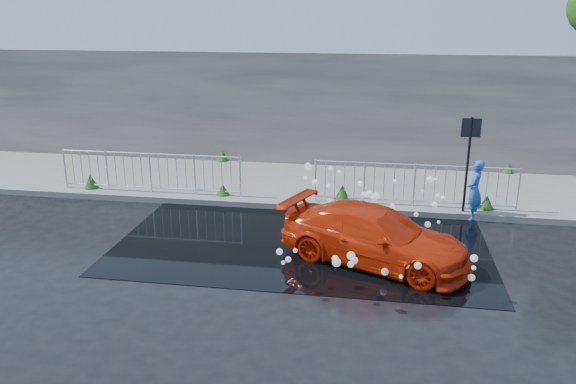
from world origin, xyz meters
name	(u,v)px	position (x,y,z in m)	size (l,w,h in m)	color
ground	(272,257)	(0.00, 0.00, 0.00)	(90.00, 90.00, 0.00)	black
pavement	(305,184)	(0.00, 5.00, 0.07)	(30.00, 4.00, 0.15)	slate
curb	(294,206)	(0.00, 3.00, 0.08)	(30.00, 0.25, 0.16)	slate
retaining_wall	(314,109)	(0.00, 7.20, 1.90)	(30.00, 0.60, 3.50)	#59524B
puddle	(303,240)	(0.50, 1.00, 0.01)	(8.00, 5.00, 0.01)	black
sign_post	(469,149)	(4.20, 3.10, 1.72)	(0.45, 0.06, 2.50)	black
railing_left	(150,171)	(-4.00, 3.35, 0.74)	(5.05, 0.05, 1.10)	silver
railing_right	(414,184)	(3.00, 3.35, 0.74)	(5.05, 0.05, 1.10)	silver
weeds	(295,181)	(-0.20, 4.42, 0.34)	(12.17, 3.93, 0.45)	#185516
water_spray	(365,211)	(1.83, 1.27, 0.69)	(3.74, 5.59, 1.02)	white
red_car	(375,236)	(2.08, 0.13, 0.56)	(1.57, 3.87, 1.12)	red
person	(475,190)	(4.41, 3.00, 0.75)	(0.54, 0.36, 1.49)	blue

